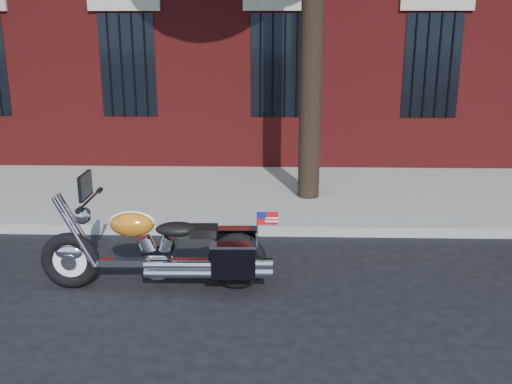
{
  "coord_description": "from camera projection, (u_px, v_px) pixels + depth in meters",
  "views": [
    {
      "loc": [
        -0.12,
        -6.45,
        2.85
      ],
      "look_at": [
        -0.33,
        0.8,
        0.81
      ],
      "focal_mm": 40.0,
      "sensor_mm": 36.0,
      "label": 1
    }
  ],
  "objects": [
    {
      "name": "ground",
      "position": [
        281.0,
        273.0,
        6.97
      ],
      "size": [
        120.0,
        120.0,
        0.0
      ],
      "primitive_type": "plane",
      "color": "black",
      "rests_on": "ground"
    },
    {
      "name": "curb",
      "position": [
        280.0,
        230.0,
        8.28
      ],
      "size": [
        40.0,
        0.16,
        0.15
      ],
      "primitive_type": "cube",
      "color": "gray",
      "rests_on": "ground"
    },
    {
      "name": "sidewalk",
      "position": [
        278.0,
        194.0,
        10.09
      ],
      "size": [
        40.0,
        3.6,
        0.15
      ],
      "primitive_type": "cube",
      "color": "gray",
      "rests_on": "ground"
    },
    {
      "name": "motorcycle",
      "position": [
        165.0,
        251.0,
        6.44
      ],
      "size": [
        2.7,
        0.78,
        1.36
      ],
      "rotation": [
        0.0,
        0.0,
        0.02
      ],
      "color": "black",
      "rests_on": "ground"
    }
  ]
}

